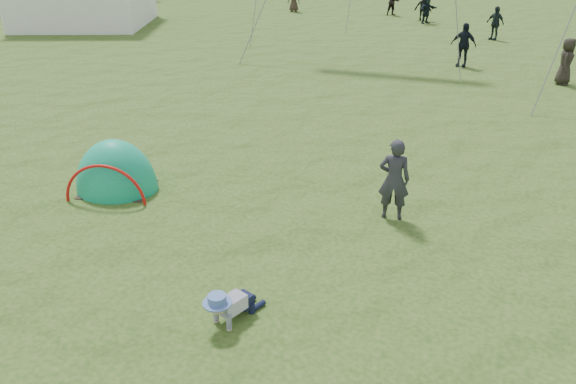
% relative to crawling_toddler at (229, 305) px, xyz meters
% --- Properties ---
extents(ground, '(140.00, 140.00, 0.00)m').
position_rel_crawling_toddler_xyz_m(ground, '(-0.99, 0.35, -0.29)').
color(ground, '#233F11').
extents(crawling_toddler, '(0.78, 0.91, 0.59)m').
position_rel_crawling_toddler_xyz_m(crawling_toddler, '(0.00, 0.00, 0.00)').
color(crawling_toddler, black).
rests_on(crawling_toddler, ground).
extents(popup_tent, '(2.10, 1.87, 2.32)m').
position_rel_crawling_toddler_xyz_m(popup_tent, '(-4.31, 3.29, -0.29)').
color(popup_tent, '#028B76').
rests_on(popup_tent, ground).
extents(standing_adult, '(0.66, 0.49, 1.66)m').
position_rel_crawling_toddler_xyz_m(standing_adult, '(1.62, 4.08, 0.54)').
color(standing_adult, '#28282F').
rests_on(standing_adult, ground).
extents(crowd_person_2, '(1.09, 0.61, 1.76)m').
position_rel_crawling_toddler_xyz_m(crowd_person_2, '(1.81, 18.41, 0.58)').
color(crowd_person_2, black).
rests_on(crowd_person_2, ground).
extents(crowd_person_3, '(1.14, 0.76, 1.65)m').
position_rel_crawling_toddler_xyz_m(crowd_person_3, '(-1.49, 30.53, 0.53)').
color(crowd_person_3, black).
rests_on(crowd_person_3, ground).
extents(crowd_person_6, '(0.68, 0.58, 1.58)m').
position_rel_crawling_toddler_xyz_m(crowd_person_6, '(-22.06, 26.55, 0.50)').
color(crowd_person_6, black).
rests_on(crowd_person_6, ground).
extents(crowd_person_7, '(1.04, 0.99, 1.69)m').
position_rel_crawling_toddler_xyz_m(crowd_person_7, '(-3.62, 32.08, 0.55)').
color(crowd_person_7, black).
rests_on(crowd_person_7, ground).
extents(crowd_person_8, '(1.03, 0.86, 1.65)m').
position_rel_crawling_toddler_xyz_m(crowd_person_8, '(2.85, 25.20, 0.53)').
color(crowd_person_8, black).
rests_on(crowd_person_8, ground).
extents(crowd_person_10, '(0.67, 0.90, 1.67)m').
position_rel_crawling_toddler_xyz_m(crowd_person_10, '(5.55, 16.70, 0.54)').
color(crowd_person_10, black).
rests_on(crowd_person_10, ground).
extents(crowd_person_11, '(1.16, 1.51, 1.60)m').
position_rel_crawling_toddler_xyz_m(crowd_person_11, '(-1.13, 29.40, 0.50)').
color(crowd_person_11, black).
rests_on(crowd_person_11, ground).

